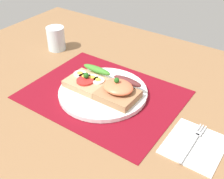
# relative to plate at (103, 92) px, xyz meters

# --- Properties ---
(ground_plane) EXTENTS (1.20, 0.90, 0.03)m
(ground_plane) POSITION_rel_plate_xyz_m (0.00, 0.00, -0.03)
(ground_plane) COLOR olive
(placemat) EXTENTS (0.41, 0.32, 0.00)m
(placemat) POSITION_rel_plate_xyz_m (0.00, 0.00, -0.01)
(placemat) COLOR maroon
(placemat) RESTS_ON ground_plane
(plate) EXTENTS (0.24, 0.24, 0.01)m
(plate) POSITION_rel_plate_xyz_m (0.00, 0.00, 0.00)
(plate) COLOR white
(plate) RESTS_ON placemat
(sandwich_egg_tomato) EXTENTS (0.11, 0.10, 0.04)m
(sandwich_egg_tomato) POSITION_rel_plate_xyz_m (-0.05, 0.00, 0.02)
(sandwich_egg_tomato) COLOR tan
(sandwich_egg_tomato) RESTS_ON plate
(sandwich_salmon) EXTENTS (0.10, 0.10, 0.06)m
(sandwich_salmon) POSITION_rel_plate_xyz_m (0.05, -0.00, 0.03)
(sandwich_salmon) COLOR #9A724C
(sandwich_salmon) RESTS_ON plate
(napkin) EXTENTS (0.12, 0.13, 0.01)m
(napkin) POSITION_rel_plate_xyz_m (0.28, -0.04, -0.01)
(napkin) COLOR white
(napkin) RESTS_ON ground_plane
(fork) EXTENTS (0.02, 0.14, 0.00)m
(fork) POSITION_rel_plate_xyz_m (0.27, -0.04, -0.00)
(fork) COLOR #B7B7BC
(fork) RESTS_ON napkin
(drinking_glass) EXTENTS (0.06, 0.06, 0.08)m
(drinking_glass) POSITION_rel_plate_xyz_m (-0.30, 0.13, 0.03)
(drinking_glass) COLOR silver
(drinking_glass) RESTS_ON ground_plane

